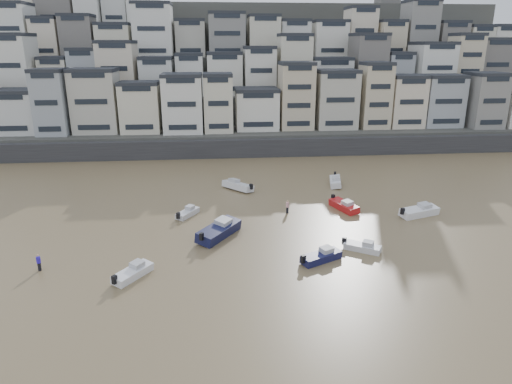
{
  "coord_description": "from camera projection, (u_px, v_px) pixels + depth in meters",
  "views": [
    {
      "loc": [
        2.37,
        -22.46,
        21.22
      ],
      "look_at": [
        7.28,
        30.0,
        4.0
      ],
      "focal_mm": 32.0,
      "sensor_mm": 36.0,
      "label": 1
    }
  ],
  "objects": [
    {
      "name": "boat_c",
      "position": [
        219.0,
        229.0,
        52.22
      ],
      "size": [
        6.0,
        7.28,
        1.96
      ],
      "primitive_type": null,
      "rotation": [
        0.0,
        0.0,
        0.97
      ],
      "color": "#12163A",
      "rests_on": "ground"
    },
    {
      "name": "boat_d",
      "position": [
        419.0,
        210.0,
        58.62
      ],
      "size": [
        6.21,
        3.75,
        1.61
      ],
      "primitive_type": null,
      "rotation": [
        0.0,
        0.0,
        0.33
      ],
      "color": "white",
      "rests_on": "ground"
    },
    {
      "name": "boat_j",
      "position": [
        133.0,
        271.0,
        43.17
      ],
      "size": [
        4.03,
        4.82,
        1.31
      ],
      "primitive_type": null,
      "rotation": [
        0.0,
        0.0,
        0.96
      ],
      "color": "white",
      "rests_on": "ground"
    },
    {
      "name": "hillside",
      "position": [
        258.0,
        75.0,
        124.12
      ],
      "size": [
        141.04,
        66.0,
        50.0
      ],
      "color": "#4C4C47",
      "rests_on": "ground"
    },
    {
      "name": "boat_f",
      "position": [
        188.0,
        212.0,
        58.66
      ],
      "size": [
        3.41,
        4.32,
        1.15
      ],
      "primitive_type": null,
      "rotation": [
        0.0,
        0.0,
        1.01
      ],
      "color": "silver",
      "rests_on": "ground"
    },
    {
      "name": "boat_i",
      "position": [
        335.0,
        180.0,
        71.43
      ],
      "size": [
        2.99,
        5.79,
        1.51
      ],
      "primitive_type": null,
      "rotation": [
        0.0,
        0.0,
        -1.79
      ],
      "color": "silver",
      "rests_on": "ground"
    },
    {
      "name": "boat_b",
      "position": [
        362.0,
        246.0,
        48.76
      ],
      "size": [
        4.32,
        3.46,
        1.16
      ],
      "primitive_type": null,
      "rotation": [
        0.0,
        0.0,
        -0.57
      ],
      "color": "silver",
      "rests_on": "ground"
    },
    {
      "name": "person_blue",
      "position": [
        39.0,
        262.0,
        44.45
      ],
      "size": [
        0.44,
        0.44,
        1.74
      ],
      "primitive_type": null,
      "color": "#2D1ACA",
      "rests_on": "ground"
    },
    {
      "name": "boat_h",
      "position": [
        238.0,
        185.0,
        69.18
      ],
      "size": [
        5.32,
        5.49,
        1.57
      ],
      "primitive_type": null,
      "rotation": [
        0.0,
        0.0,
        2.32
      ],
      "color": "silver",
      "rests_on": "ground"
    },
    {
      "name": "harbor_wall",
      "position": [
        253.0,
        147.0,
        89.49
      ],
      "size": [
        140.0,
        3.0,
        3.5
      ],
      "primitive_type": "cube",
      "color": "#38383A",
      "rests_on": "ground"
    },
    {
      "name": "person_pink",
      "position": [
        287.0,
        207.0,
        59.57
      ],
      "size": [
        0.44,
        0.44,
        1.74
      ],
      "primitive_type": null,
      "color": "#D1939A",
      "rests_on": "ground"
    },
    {
      "name": "boat_a",
      "position": [
        321.0,
        255.0,
        46.44
      ],
      "size": [
        5.1,
        3.69,
        1.34
      ],
      "primitive_type": null,
      "rotation": [
        0.0,
        0.0,
        0.48
      ],
      "color": "#141741",
      "rests_on": "ground"
    },
    {
      "name": "boat_e",
      "position": [
        344.0,
        204.0,
        60.86
      ],
      "size": [
        3.53,
        5.67,
        1.47
      ],
      "primitive_type": null,
      "rotation": [
        0.0,
        0.0,
        -1.22
      ],
      "color": "#B41618",
      "rests_on": "ground"
    }
  ]
}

